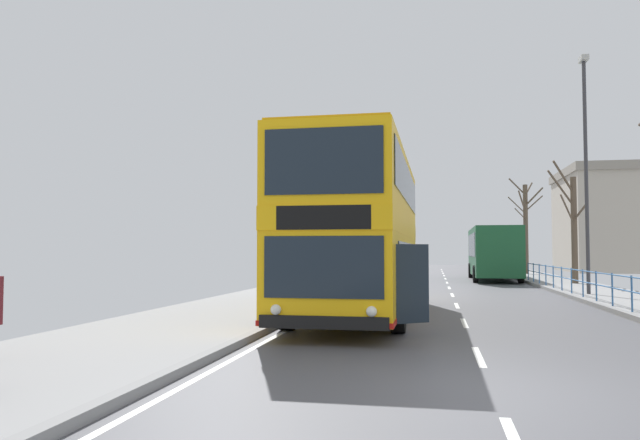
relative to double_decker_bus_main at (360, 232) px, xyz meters
The scene contains 8 objects.
ground 9.00m from the double_decker_bus_main, 77.05° to the right, with size 15.80×140.00×0.20m.
double_decker_bus_main is the anchor object (origin of this frame).
background_bus_far_lane 22.25m from the double_decker_bus_main, 75.72° to the left, with size 2.80×10.10×3.11m.
pedestrian_railing_far_kerb 8.17m from the double_decker_bus_main, 27.58° to the left, with size 0.05×30.65×0.97m.
street_lamp_far_side 11.57m from the double_decker_bus_main, 46.37° to the left, with size 0.28×0.60×9.10m.
bare_tree_far_01 29.96m from the double_decker_bus_main, 73.65° to the left, with size 2.53×2.77×6.82m.
bare_tree_far_02 18.17m from the double_decker_bus_main, 60.81° to the left, with size 1.83×1.47×6.12m.
background_building_00 42.73m from the double_decker_bus_main, 66.28° to the left, with size 8.55×11.26×8.74m.
Camera 1 is at (-0.73, -7.99, 1.77)m, focal length 34.26 mm.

